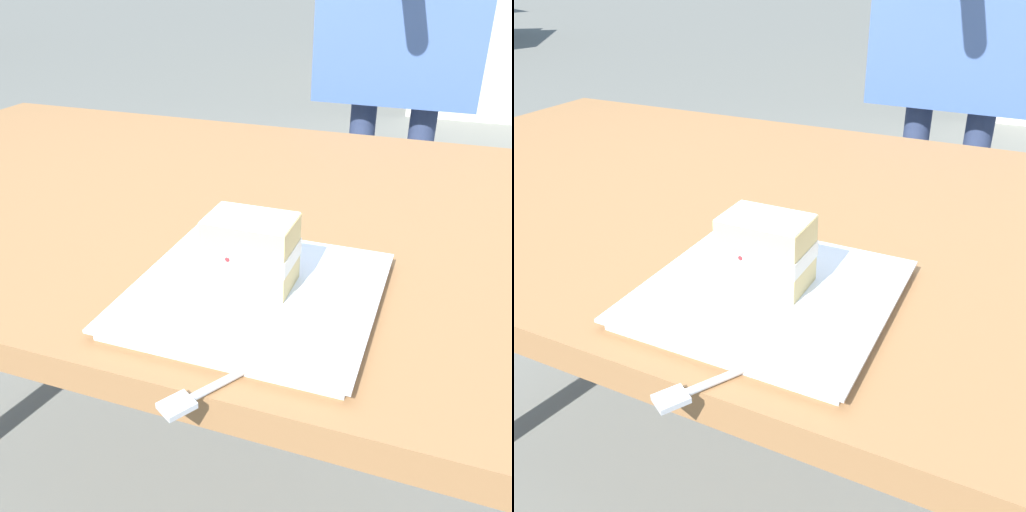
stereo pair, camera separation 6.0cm
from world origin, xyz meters
TOP-DOWN VIEW (x-y plane):
  - ground_plane at (0.00, 0.00)m, footprint 160.00×160.00m
  - patio_table at (0.00, 0.00)m, footprint 1.55×0.93m
  - dessert_plate at (-0.21, 0.29)m, footprint 0.28×0.28m
  - cake_slice at (-0.20, 0.28)m, footprint 0.10×0.08m
  - dessert_fork at (-0.23, 0.44)m, footprint 0.10×0.15m

SIDE VIEW (x-z plane):
  - ground_plane at x=0.00m, z-range 0.00..0.00m
  - patio_table at x=0.00m, z-range 0.29..1.07m
  - dessert_fork at x=-0.23m, z-range 0.78..0.79m
  - dessert_plate at x=-0.21m, z-range 0.78..0.79m
  - cake_slice at x=-0.20m, z-range 0.79..0.88m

